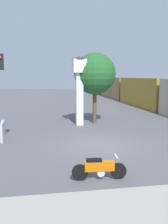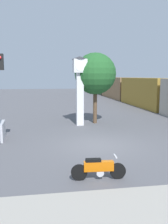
{
  "view_description": "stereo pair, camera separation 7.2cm",
  "coord_description": "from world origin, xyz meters",
  "px_view_note": "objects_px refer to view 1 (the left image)",
  "views": [
    {
      "loc": [
        -2.89,
        -12.49,
        3.62
      ],
      "look_at": [
        -0.67,
        0.54,
        1.71
      ],
      "focal_mm": 40.0,
      "sensor_mm": 36.0,
      "label": 1
    },
    {
      "loc": [
        -2.81,
        -12.5,
        3.62
      ],
      "look_at": [
        -0.67,
        0.54,
        1.71
      ],
      "focal_mm": 40.0,
      "sensor_mm": 36.0,
      "label": 2
    }
  ],
  "objects_px": {
    "freight_train": "(129,90)",
    "clock_tower": "(79,80)",
    "motorcycle": "(99,168)",
    "street_tree": "(95,74)"
  },
  "relations": [
    {
      "from": "clock_tower",
      "to": "freight_train",
      "type": "height_order",
      "value": "clock_tower"
    },
    {
      "from": "clock_tower",
      "to": "street_tree",
      "type": "height_order",
      "value": "street_tree"
    },
    {
      "from": "motorcycle",
      "to": "street_tree",
      "type": "height_order",
      "value": "street_tree"
    },
    {
      "from": "freight_train",
      "to": "clock_tower",
      "type": "bearing_deg",
      "value": -120.75
    },
    {
      "from": "motorcycle",
      "to": "freight_train",
      "type": "relative_size",
      "value": 0.04
    },
    {
      "from": "motorcycle",
      "to": "clock_tower",
      "type": "bearing_deg",
      "value": 89.0
    },
    {
      "from": "clock_tower",
      "to": "motorcycle",
      "type": "bearing_deg",
      "value": -94.66
    },
    {
      "from": "motorcycle",
      "to": "freight_train",
      "type": "bearing_deg",
      "value": 71.82
    },
    {
      "from": "street_tree",
      "to": "clock_tower",
      "type": "bearing_deg",
      "value": -154.35
    },
    {
      "from": "motorcycle",
      "to": "clock_tower",
      "type": "height_order",
      "value": "clock_tower"
    }
  ]
}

